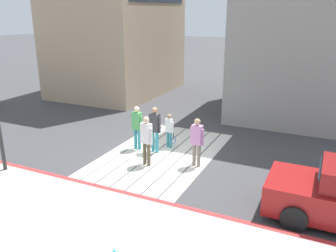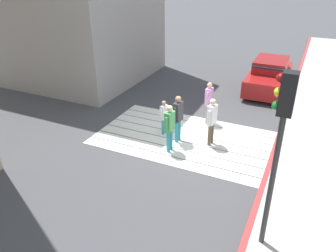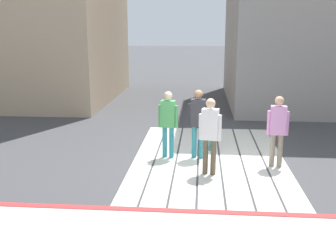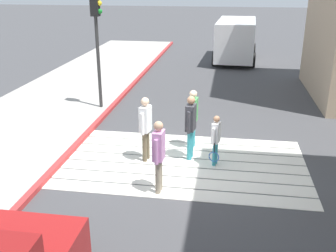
# 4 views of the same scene
# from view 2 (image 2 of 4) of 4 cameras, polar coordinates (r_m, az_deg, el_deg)

# --- Properties ---
(ground_plane) EXTENTS (120.00, 120.00, 0.00)m
(ground_plane) POSITION_cam_2_polar(r_m,az_deg,el_deg) (12.31, 2.72, -2.07)
(ground_plane) COLOR #424244
(crosswalk_stripes) EXTENTS (6.40, 3.80, 0.01)m
(crosswalk_stripes) POSITION_cam_2_polar(r_m,az_deg,el_deg) (12.30, 2.72, -2.05)
(crosswalk_stripes) COLOR silver
(crosswalk_stripes) RESTS_ON ground
(curb_painted) EXTENTS (0.16, 40.00, 0.13)m
(curb_painted) POSITION_cam_2_polar(r_m,az_deg,el_deg) (11.65, 17.75, -4.97)
(curb_painted) COLOR #BC3333
(curb_painted) RESTS_ON ground
(car_parked_near_curb) EXTENTS (1.98, 4.30, 1.57)m
(car_parked_near_curb) POSITION_cam_2_polar(r_m,az_deg,el_deg) (17.36, 17.22, 8.33)
(car_parked_near_curb) COLOR maroon
(car_parked_near_curb) RESTS_ON ground
(traffic_light_corner) EXTENTS (0.39, 0.28, 4.24)m
(traffic_light_corner) POSITION_cam_2_polar(r_m,az_deg,el_deg) (6.70, 18.90, -0.91)
(traffic_light_corner) COLOR #2D2D2D
(traffic_light_corner) RESTS_ON ground
(pedestrian_adult_lead) EXTENTS (0.25, 0.51, 1.73)m
(pedestrian_adult_lead) POSITION_cam_2_polar(r_m,az_deg,el_deg) (13.09, 7.13, 4.54)
(pedestrian_adult_lead) COLOR gray
(pedestrian_adult_lead) RESTS_ON ground
(pedestrian_adult_trailing) EXTENTS (0.29, 0.51, 1.77)m
(pedestrian_adult_trailing) POSITION_cam_2_polar(r_m,az_deg,el_deg) (11.51, 7.65, 1.30)
(pedestrian_adult_trailing) COLOR brown
(pedestrian_adult_trailing) RESTS_ON ground
(pedestrian_adult_side) EXTENTS (0.27, 0.52, 1.78)m
(pedestrian_adult_side) POSITION_cam_2_polar(r_m,az_deg,el_deg) (11.62, 1.76, 1.84)
(pedestrian_adult_side) COLOR teal
(pedestrian_adult_side) RESTS_ON ground
(pedestrian_teen_behind) EXTENTS (0.26, 0.50, 1.73)m
(pedestrian_teen_behind) POSITION_cam_2_polar(r_m,az_deg,el_deg) (11.01, 0.27, 0.14)
(pedestrian_teen_behind) COLOR teal
(pedestrian_teen_behind) RESTS_ON ground
(pedestrian_child_with_racket) EXTENTS (0.28, 0.44, 1.37)m
(pedestrian_child_with_racket) POSITION_cam_2_polar(r_m,az_deg,el_deg) (12.23, -0.68, 1.85)
(pedestrian_child_with_racket) COLOR teal
(pedestrian_child_with_racket) RESTS_ON ground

